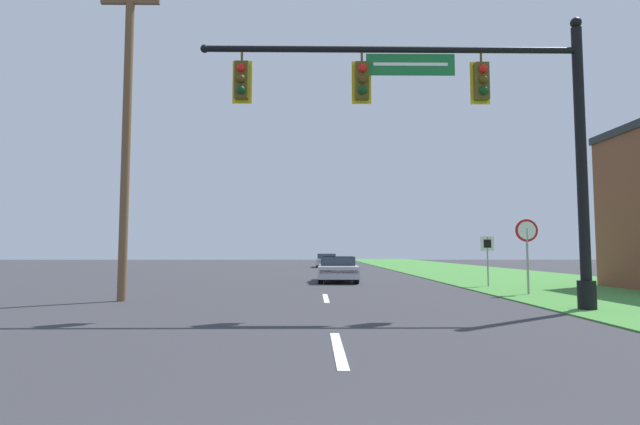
{
  "coord_description": "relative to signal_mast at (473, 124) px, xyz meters",
  "views": [
    {
      "loc": [
        -0.37,
        -1.65,
        1.49
      ],
      "look_at": [
        0.0,
        29.23,
        3.85
      ],
      "focal_mm": 28.0,
      "sensor_mm": 36.0,
      "label": 1
    }
  ],
  "objects": [
    {
      "name": "grass_verge_right",
      "position": [
        6.84,
        19.27,
        -4.67
      ],
      "size": [
        10.0,
        110.0,
        0.04
      ],
      "color": "#428438",
      "rests_on": "ground"
    },
    {
      "name": "road_center_line",
      "position": [
        -3.66,
        11.27,
        -4.68
      ],
      "size": [
        0.16,
        34.8,
        0.01
      ],
      "color": "silver",
      "rests_on": "ground"
    },
    {
      "name": "signal_mast",
      "position": [
        0.0,
        0.0,
        0.0
      ],
      "size": [
        9.89,
        0.47,
        7.46
      ],
      "color": "black",
      "rests_on": "grass_verge_right"
    },
    {
      "name": "car_ahead",
      "position": [
        -2.89,
        11.66,
        -4.08
      ],
      "size": [
        1.95,
        4.56,
        1.19
      ],
      "color": "black",
      "rests_on": "ground"
    },
    {
      "name": "far_car",
      "position": [
        -2.93,
        32.47,
        -4.08
      ],
      "size": [
        1.82,
        4.4,
        1.19
      ],
      "color": "black",
      "rests_on": "ground"
    },
    {
      "name": "stop_sign",
      "position": [
        3.14,
        4.34,
        -2.82
      ],
      "size": [
        0.76,
        0.07,
        2.5
      ],
      "color": "gray",
      "rests_on": "grass_verge_right"
    },
    {
      "name": "route_sign_post",
      "position": [
        3.09,
        8.06,
        -3.16
      ],
      "size": [
        0.55,
        0.06,
        2.03
      ],
      "color": "gray",
      "rests_on": "grass_verge_right"
    },
    {
      "name": "utility_pole_near",
      "position": [
        -9.71,
        2.53,
        0.49
      ],
      "size": [
        1.8,
        0.26,
        10.04
      ],
      "color": "brown",
      "rests_on": "ground"
    }
  ]
}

